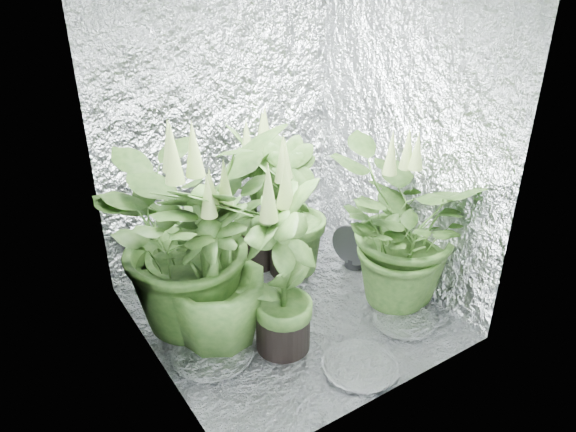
% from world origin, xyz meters
% --- Properties ---
extents(ground, '(1.60, 1.60, 0.00)m').
position_xyz_m(ground, '(0.00, 0.00, 0.00)').
color(ground, silver).
rests_on(ground, ground).
extents(walls, '(1.62, 1.62, 2.00)m').
position_xyz_m(walls, '(0.00, 0.00, 1.00)').
color(walls, silver).
rests_on(walls, ground).
extents(plant_a, '(1.34, 1.34, 1.23)m').
position_xyz_m(plant_a, '(-0.50, 0.24, 0.59)').
color(plant_a, black).
rests_on(plant_a, ground).
extents(plant_b, '(0.69, 0.69, 1.04)m').
position_xyz_m(plant_b, '(0.12, 0.58, 0.47)').
color(plant_b, black).
rests_on(plant_b, ground).
extents(plant_c, '(0.63, 0.63, 0.96)m').
position_xyz_m(plant_c, '(0.25, 0.36, 0.44)').
color(plant_c, black).
rests_on(plant_c, ground).
extents(plant_d, '(0.77, 0.77, 1.06)m').
position_xyz_m(plant_d, '(-0.47, -0.01, 0.49)').
color(plant_d, black).
rests_on(plant_d, ground).
extents(plant_e, '(1.18, 1.18, 1.07)m').
position_xyz_m(plant_e, '(0.62, -0.28, 0.51)').
color(plant_e, black).
rests_on(plant_e, ground).
extents(plant_f, '(0.71, 0.71, 1.08)m').
position_xyz_m(plant_f, '(-0.19, -0.23, 0.49)').
color(plant_f, black).
rests_on(plant_f, ground).
extents(circulation_fan, '(0.18, 0.27, 0.33)m').
position_xyz_m(circulation_fan, '(0.62, 0.17, 0.14)').
color(circulation_fan, black).
rests_on(circulation_fan, ground).
extents(plant_label, '(0.05, 0.03, 0.08)m').
position_xyz_m(plant_label, '(0.67, -0.30, 0.30)').
color(plant_label, white).
rests_on(plant_label, plant_e).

